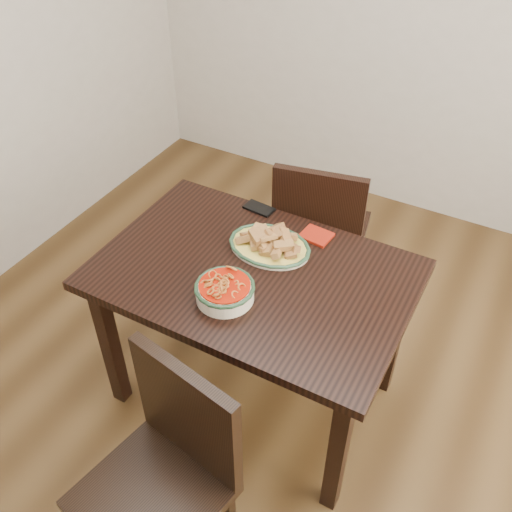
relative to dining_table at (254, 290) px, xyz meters
The scene contains 8 objects.
floor 0.66m from the dining_table, 20.60° to the left, with size 3.50×3.50×0.00m, color #3E2913.
dining_table is the anchor object (origin of this frame).
chair_far 0.67m from the dining_table, 89.43° to the left, with size 0.49×0.49×0.89m.
chair_near 0.73m from the dining_table, 83.86° to the right, with size 0.49×0.49×0.89m.
fish_plate 0.21m from the dining_table, 93.44° to the left, with size 0.33×0.26×0.11m.
noodle_bowl 0.23m from the dining_table, 96.21° to the right, with size 0.22×0.22×0.08m.
smartphone 0.41m from the dining_table, 115.38° to the left, with size 0.13×0.07×0.01m, color black.
napkin 0.35m from the dining_table, 67.65° to the left, with size 0.12×0.10×0.01m, color #991B0B.
Camera 1 is at (0.67, -1.44, 2.21)m, focal length 40.00 mm.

